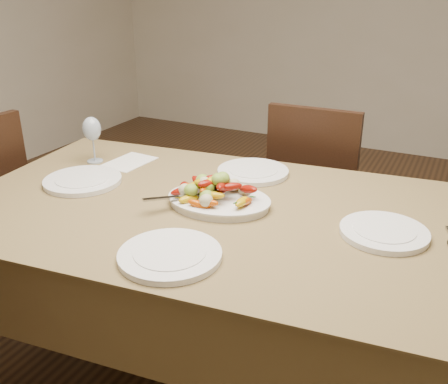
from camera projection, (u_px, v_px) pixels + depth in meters
floor at (205, 332)px, 2.25m from camera, size 6.00×6.00×0.00m
dining_table at (224, 302)px, 1.82m from camera, size 1.94×1.23×0.76m
chair_far at (319, 192)px, 2.52m from camera, size 0.43×0.43×0.95m
serving_platter at (219, 202)px, 1.70m from camera, size 0.37×0.29×0.02m
roasted_vegetables at (219, 187)px, 1.67m from camera, size 0.30×0.22×0.09m
serving_spoon at (197, 194)px, 1.67m from camera, size 0.26×0.22×0.03m
plate_left at (83, 181)px, 1.88m from camera, size 0.29×0.29×0.02m
plate_right at (384, 232)px, 1.50m from camera, size 0.26×0.26×0.02m
plate_far at (253, 172)px, 1.97m from camera, size 0.28×0.28×0.02m
plate_near at (170, 255)px, 1.38m from camera, size 0.29×0.29×0.02m
wine_glass at (93, 138)px, 2.06m from camera, size 0.08×0.08×0.20m
menu_card at (129, 162)px, 2.10m from camera, size 0.17×0.22×0.00m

